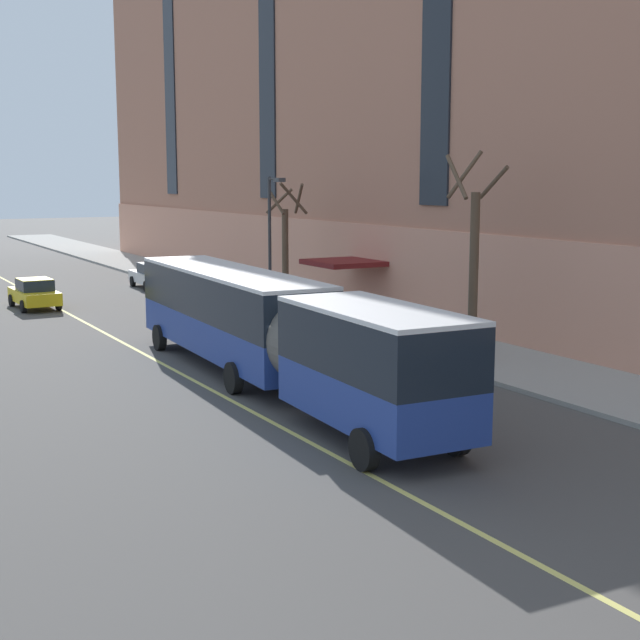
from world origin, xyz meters
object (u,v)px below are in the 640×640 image
(street_tree_mid_block, at_px, (473,258))
(street_lamp, at_px, (272,229))
(fire_hydrant, at_px, (343,324))
(taxi_cab, at_px, (35,293))
(street_tree_far_uptown, at_px, (286,244))
(city_bus, at_px, (269,326))
(parked_car_darkgray_3, at_px, (330,326))
(parked_car_white_0, at_px, (153,276))
(parked_car_white_2, at_px, (237,301))

(street_tree_mid_block, height_order, street_lamp, street_tree_mid_block)
(street_lamp, height_order, fire_hydrant, street_lamp)
(taxi_cab, distance_m, street_tree_far_uptown, 13.19)
(taxi_cab, bearing_deg, city_bus, -82.79)
(parked_car_darkgray_3, relative_size, street_lamp, 0.69)
(taxi_cab, height_order, street_tree_mid_block, street_tree_mid_block)
(city_bus, bearing_deg, fire_hydrant, 45.80)
(parked_car_white_0, xyz_separation_m, parked_car_darkgray_3, (0.02, -21.49, 0.00))
(taxi_cab, relative_size, street_tree_mid_block, 0.57)
(parked_car_white_0, relative_size, street_tree_mid_block, 0.64)
(city_bus, distance_m, street_lamp, 16.10)
(parked_car_darkgray_3, relative_size, taxi_cab, 1.06)
(taxi_cab, height_order, fire_hydrant, taxi_cab)
(parked_car_darkgray_3, bearing_deg, parked_car_white_0, 90.06)
(city_bus, xyz_separation_m, street_tree_far_uptown, (8.50, 15.40, 1.29))
(parked_car_darkgray_3, height_order, fire_hydrant, parked_car_darkgray_3)
(parked_car_darkgray_3, bearing_deg, street_lamp, 78.44)
(taxi_cab, distance_m, fire_hydrant, 17.54)
(parked_car_white_0, distance_m, street_tree_mid_block, 26.85)
(parked_car_white_0, height_order, fire_hydrant, parked_car_white_0)
(parked_car_darkgray_3, xyz_separation_m, street_lamp, (1.80, 8.81, 3.41))
(parked_car_white_2, distance_m, street_tree_far_uptown, 4.32)
(taxi_cab, bearing_deg, fire_hydrant, -56.02)
(taxi_cab, xyz_separation_m, street_lamp, (9.90, -7.53, 3.41))
(parked_car_white_2, distance_m, street_tree_mid_block, 14.49)
(street_tree_mid_block, xyz_separation_m, street_tree_far_uptown, (0.03, 14.95, -0.44))
(parked_car_white_2, distance_m, parked_car_darkgray_3, 8.79)
(city_bus, xyz_separation_m, parked_car_white_2, (5.20, 14.25, -1.25))
(parked_car_white_0, relative_size, street_lamp, 0.73)
(taxi_cab, relative_size, street_lamp, 0.65)
(taxi_cab, xyz_separation_m, street_tree_mid_block, (11.23, -21.34, 2.97))
(street_tree_far_uptown, relative_size, street_lamp, 0.96)
(taxi_cab, height_order, street_lamp, street_lamp)
(city_bus, height_order, street_tree_far_uptown, street_tree_far_uptown)
(street_tree_far_uptown, bearing_deg, city_bus, -118.89)
(parked_car_white_0, relative_size, fire_hydrant, 6.64)
(street_lamp, bearing_deg, city_bus, -116.61)
(parked_car_white_2, height_order, street_tree_mid_block, street_tree_mid_block)
(fire_hydrant, bearing_deg, parked_car_white_0, 95.00)
(street_tree_far_uptown, distance_m, street_lamp, 1.97)
(parked_car_white_2, height_order, fire_hydrant, parked_car_white_2)
(parked_car_white_2, bearing_deg, street_tree_far_uptown, 19.33)
(parked_car_white_0, height_order, street_lamp, street_lamp)
(city_bus, height_order, street_lamp, street_lamp)
(street_tree_far_uptown, bearing_deg, street_lamp, -140.01)
(street_tree_mid_block, bearing_deg, street_tree_far_uptown, 89.89)
(street_lamp, distance_m, fire_hydrant, 7.94)
(parked_car_white_0, relative_size, street_tree_far_uptown, 0.76)
(parked_car_white_2, xyz_separation_m, street_lamp, (1.95, 0.02, 3.41))
(parked_car_white_0, distance_m, street_lamp, 13.25)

